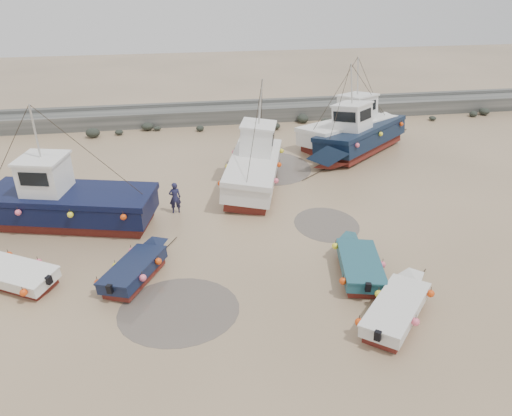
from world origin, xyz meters
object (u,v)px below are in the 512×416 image
at_px(dinghy_2, 358,261).
at_px(cabin_boat_0, 60,201).
at_px(cabin_boat_1, 253,163).
at_px(dinghy_1, 139,265).
at_px(person, 176,212).
at_px(cabin_boat_3, 355,128).
at_px(dinghy_0, 3,270).
at_px(dinghy_3, 400,305).
at_px(cabin_boat_2, 358,136).

height_order(dinghy_2, cabin_boat_0, cabin_boat_0).
xyz_separation_m(dinghy_2, cabin_boat_1, (-2.85, 10.38, 0.76)).
relative_size(dinghy_1, dinghy_2, 0.90).
xyz_separation_m(cabin_boat_1, person, (-4.75, -3.22, -1.31)).
height_order(cabin_boat_0, cabin_boat_3, same).
xyz_separation_m(dinghy_0, person, (7.25, 5.34, -0.54)).
bearing_deg(cabin_boat_3, dinghy_3, -42.29).
xyz_separation_m(cabin_boat_1, cabin_boat_3, (8.51, 5.88, 0.02)).
distance_m(cabin_boat_1, cabin_boat_3, 10.35).
xyz_separation_m(dinghy_1, person, (1.68, 5.93, -0.56)).
relative_size(dinghy_0, dinghy_3, 1.18).
xyz_separation_m(dinghy_0, cabin_boat_0, (1.50, 5.06, 0.76)).
distance_m(cabin_boat_0, cabin_boat_3, 21.20).
xyz_separation_m(dinghy_0, cabin_boat_1, (12.00, 8.56, 0.77)).
relative_size(dinghy_3, person, 2.88).
distance_m(dinghy_3, cabin_boat_0, 17.10).
xyz_separation_m(dinghy_1, cabin_boat_2, (14.50, 13.10, 0.75)).
bearing_deg(cabin_boat_2, cabin_boat_0, 72.36).
bearing_deg(dinghy_1, cabin_boat_1, 82.65).
xyz_separation_m(dinghy_1, dinghy_3, (9.74, -4.43, -0.01)).
bearing_deg(cabin_boat_1, dinghy_3, -60.34).
height_order(dinghy_0, dinghy_3, same).
height_order(cabin_boat_2, cabin_boat_3, same).
distance_m(dinghy_0, person, 9.02).
bearing_deg(cabin_boat_2, cabin_boat_1, 76.60).
bearing_deg(cabin_boat_1, dinghy_0, -128.52).
xyz_separation_m(dinghy_3, cabin_boat_1, (-3.30, 13.57, 0.76)).
distance_m(cabin_boat_0, cabin_boat_2, 20.00).
height_order(dinghy_0, cabin_boat_2, cabin_boat_2).
distance_m(cabin_boat_1, person, 5.88).
relative_size(cabin_boat_1, person, 6.34).
bearing_deg(cabin_boat_1, person, -129.92).
distance_m(cabin_boat_3, person, 16.14).
relative_size(dinghy_2, cabin_boat_2, 0.61).
xyz_separation_m(dinghy_0, cabin_boat_2, (20.06, 12.51, 0.77)).
bearing_deg(dinghy_2, cabin_boat_1, 116.86).
bearing_deg(cabin_boat_0, dinghy_3, -110.94).
height_order(dinghy_3, cabin_boat_1, cabin_boat_1).
bearing_deg(dinghy_3, person, 170.06).
bearing_deg(cabin_boat_3, dinghy_0, -82.15).
relative_size(dinghy_0, dinghy_2, 1.02).
xyz_separation_m(cabin_boat_1, cabin_boat_2, (8.07, 3.95, -0.00)).
relative_size(cabin_boat_1, cabin_boat_3, 1.09).
bearing_deg(dinghy_3, dinghy_2, 140.32).
bearing_deg(cabin_boat_3, cabin_boat_2, -40.35).
bearing_deg(dinghy_2, dinghy_0, -175.49).
bearing_deg(person, cabin_boat_2, -156.75).
bearing_deg(dinghy_3, dinghy_1, -162.27).
bearing_deg(dinghy_0, person, -22.57).
bearing_deg(dinghy_2, cabin_boat_2, 81.52).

